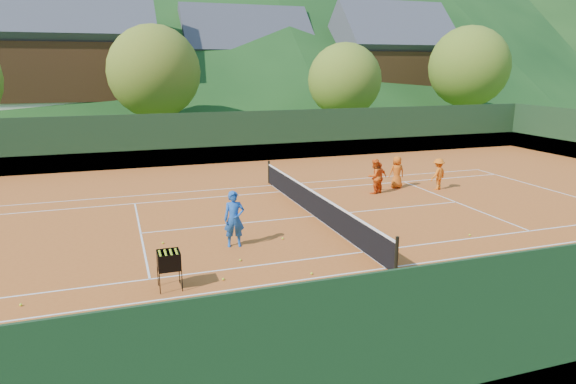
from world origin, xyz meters
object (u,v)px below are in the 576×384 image
object	(u,v)px
student_a	(374,176)
chalet_right	(388,69)
student_b	(379,178)
student_d	(438,174)
tennis_net	(315,203)
coach	(234,219)
chalet_left	(70,65)
ball_hopper	(169,261)
student_c	(397,172)
chalet_mid	(245,72)

from	to	relation	value
student_a	chalet_right	bearing A→B (deg)	-142.00
student_b	student_d	xyz separation A→B (m)	(2.88, -0.30, 0.03)
tennis_net	chalet_right	bearing A→B (deg)	56.31
coach	student_d	xyz separation A→B (m)	(10.63, 4.49, -0.17)
student_a	chalet_left	world-z (taller)	chalet_left
ball_hopper	chalet_left	bearing A→B (deg)	96.64
student_c	student_b	bearing A→B (deg)	30.07
student_d	student_c	bearing A→B (deg)	-51.13
student_b	chalet_left	world-z (taller)	chalet_left
student_b	chalet_mid	xyz separation A→B (m)	(1.89, 31.50, 4.27)
ball_hopper	chalet_left	size ratio (longest dim) A/B	0.07
student_b	student_c	distance (m)	1.38
coach	chalet_right	size ratio (longest dim) A/B	0.15
coach	chalet_right	bearing A→B (deg)	62.23
student_a	chalet_right	world-z (taller)	chalet_right
student_d	tennis_net	size ratio (longest dim) A/B	0.12
tennis_net	ball_hopper	xyz separation A→B (m)	(-5.94, -4.89, 0.25)
student_d	ball_hopper	world-z (taller)	student_d
coach	tennis_net	distance (m)	4.32
coach	chalet_mid	world-z (taller)	chalet_mid
student_d	student_b	bearing A→B (deg)	-28.20
chalet_left	student_c	bearing A→B (deg)	-60.27
chalet_right	ball_hopper	bearing A→B (deg)	-126.64
student_d	tennis_net	distance (m)	7.34
student_b	chalet_right	xyz separation A→B (m)	(15.89, 27.50, 4.54)
student_d	chalet_left	world-z (taller)	chalet_left
student_d	ball_hopper	distance (m)	14.75
tennis_net	student_b	bearing A→B (deg)	31.31
student_d	ball_hopper	bearing A→B (deg)	6.46
ball_hopper	chalet_mid	size ratio (longest dim) A/B	0.08
chalet_left	ball_hopper	bearing A→B (deg)	-83.36
tennis_net	student_c	bearing A→B (deg)	30.08
student_a	chalet_mid	world-z (taller)	chalet_mid
student_d	chalet_right	distance (m)	31.02
student_d	chalet_left	bearing A→B (deg)	-80.81
student_b	student_d	bearing A→B (deg)	159.42
tennis_net	ball_hopper	bearing A→B (deg)	-140.57
ball_hopper	student_b	bearing A→B (deg)	36.30
chalet_mid	tennis_net	bearing A→B (deg)	-100.01
student_a	ball_hopper	size ratio (longest dim) A/B	1.55
coach	chalet_right	distance (m)	40.26
coach	ball_hopper	bearing A→B (deg)	-123.17
ball_hopper	chalet_right	xyz separation A→B (m)	(25.94, 34.89, 4.49)
student_d	chalet_mid	size ratio (longest dim) A/B	0.12
student_b	chalet_left	size ratio (longest dim) A/B	0.10
coach	ball_hopper	size ratio (longest dim) A/B	1.79
coach	student_a	world-z (taller)	coach
chalet_mid	chalet_right	size ratio (longest dim) A/B	1.06
coach	student_c	xyz separation A→B (m)	(9.00, 5.40, -0.14)
student_b	chalet_right	size ratio (longest dim) A/B	0.12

